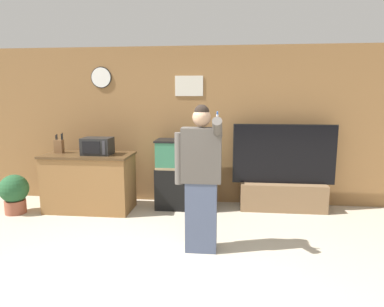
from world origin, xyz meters
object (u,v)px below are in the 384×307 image
at_px(counter_island, 90,182).
at_px(person_standing, 201,177).
at_px(knife_block, 59,146).
at_px(potted_plant, 14,192).
at_px(microwave, 97,146).
at_px(tv_on_stand, 283,185).
at_px(aquarium_on_stand, 184,174).

distance_m(counter_island, person_standing, 2.30).
xyz_separation_m(knife_block, potted_plant, (-0.61, -0.32, -0.68)).
relative_size(counter_island, person_standing, 0.80).
bearing_deg(person_standing, microwave, 143.89).
xyz_separation_m(counter_island, microwave, (0.17, -0.04, 0.58)).
bearing_deg(microwave, tv_on_stand, 7.32).
bearing_deg(counter_island, knife_block, 175.40).
xyz_separation_m(microwave, potted_plant, (-1.27, -0.25, -0.70)).
bearing_deg(potted_plant, person_standing, -18.49).
height_order(aquarium_on_stand, tv_on_stand, tv_on_stand).
height_order(tv_on_stand, potted_plant, tv_on_stand).
height_order(tv_on_stand, person_standing, person_standing).
relative_size(microwave, knife_block, 1.38).
xyz_separation_m(aquarium_on_stand, tv_on_stand, (1.57, 0.06, -0.16)).
relative_size(tv_on_stand, potted_plant, 2.62).
xyz_separation_m(microwave, tv_on_stand, (2.88, 0.37, -0.64)).
height_order(knife_block, tv_on_stand, tv_on_stand).
bearing_deg(microwave, aquarium_on_stand, 13.31).
height_order(person_standing, potted_plant, person_standing).
xyz_separation_m(aquarium_on_stand, person_standing, (0.38, -1.54, 0.33)).
bearing_deg(person_standing, tv_on_stand, 53.53).
bearing_deg(aquarium_on_stand, microwave, -166.69).
xyz_separation_m(knife_block, aquarium_on_stand, (1.97, 0.23, -0.46)).
distance_m(counter_island, potted_plant, 1.14).
relative_size(microwave, person_standing, 0.26).
xyz_separation_m(knife_block, tv_on_stand, (3.54, 0.29, -0.62)).
bearing_deg(microwave, potted_plant, -169.01).
bearing_deg(person_standing, potted_plant, 161.51).
height_order(counter_island, knife_block, knife_block).
distance_m(knife_block, aquarium_on_stand, 2.04).
bearing_deg(knife_block, microwave, -6.67).
distance_m(microwave, aquarium_on_stand, 1.43).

